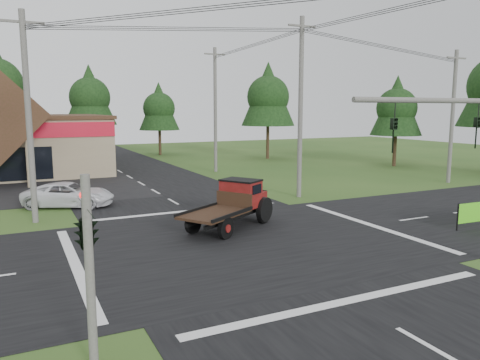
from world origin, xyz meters
TOP-DOWN VIEW (x-y plane):
  - ground at (0.00, 0.00)m, footprint 120.00×120.00m
  - road_ns at (0.00, 0.00)m, footprint 12.00×120.00m
  - road_ew at (0.00, 0.00)m, footprint 120.00×12.00m
  - traffic_signal_corner at (-7.50, -7.32)m, footprint 0.53×2.48m
  - utility_pole_nw at (-8.00, 8.00)m, footprint 2.00×0.30m
  - utility_pole_ne at (8.00, 8.00)m, footprint 2.00×0.30m
  - utility_pole_far at (22.00, 8.00)m, footprint 2.00×0.30m
  - utility_pole_n at (8.00, 22.00)m, footprint 2.00×0.30m
  - tree_row_d at (0.00, 42.00)m, footprint 6.16×6.16m
  - tree_row_e at (8.00, 40.00)m, footprint 5.04×5.04m
  - tree_side_ne at (18.00, 30.00)m, footprint 6.16×6.16m
  - tree_side_e_near at (26.00, 18.00)m, footprint 5.04×5.04m
  - antique_flatbed_truck at (0.36, 2.48)m, footprint 5.84×4.74m
  - white_pickup at (-5.99, 11.39)m, footprint 5.70×4.32m

SIDE VIEW (x-z plane):
  - ground at x=0.00m, z-range 0.00..0.00m
  - road_ns at x=0.00m, z-range 0.00..0.02m
  - road_ew at x=0.00m, z-range 0.00..0.02m
  - white_pickup at x=-5.99m, z-range 0.00..1.44m
  - antique_flatbed_truck at x=0.36m, z-range 0.00..2.32m
  - traffic_signal_corner at x=-7.50m, z-range 1.32..5.72m
  - utility_pole_far at x=22.00m, z-range 0.14..10.34m
  - utility_pole_nw at x=-8.00m, z-range 0.14..10.64m
  - utility_pole_n at x=8.00m, z-range 0.14..11.34m
  - utility_pole_ne at x=8.00m, z-range 0.14..11.64m
  - tree_row_e at x=8.00m, z-range 1.49..10.58m
  - tree_side_e_near at x=26.00m, z-range 1.49..10.58m
  - tree_row_d at x=0.00m, z-range 1.82..12.93m
  - tree_side_ne at x=18.00m, z-range 1.82..12.93m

